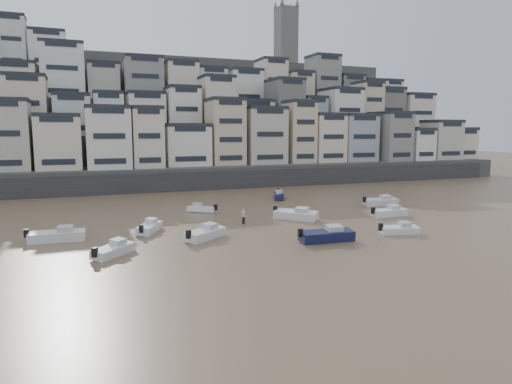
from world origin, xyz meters
name	(u,v)px	position (x,y,z in m)	size (l,w,h in m)	color
ground	(291,366)	(0.00, 0.00, 0.00)	(400.00, 400.00, 0.00)	brown
harbor_wall	(189,181)	(10.00, 65.00, 1.75)	(140.00, 3.00, 3.50)	#38383A
hillside	(172,123)	(14.73, 104.84, 13.01)	(141.04, 66.00, 50.00)	#4C4C47
boat_a	(327,233)	(13.79, 20.70, 0.82)	(6.03, 1.97, 1.64)	#13183B
boat_b	(399,228)	(22.69, 20.82, 0.61)	(4.44, 1.45, 1.21)	silver
boat_c	(205,232)	(2.83, 26.10, 0.75)	(5.50, 1.80, 1.50)	silver
boat_d	(389,211)	(28.13, 29.69, 0.73)	(5.36, 1.75, 1.46)	silver
boat_e	(296,213)	(15.95, 32.05, 0.81)	(5.95, 1.95, 1.62)	silver
boat_f	(149,226)	(-2.03, 31.43, 0.69)	(5.07, 1.66, 1.38)	silver
boat_g	(381,200)	(32.37, 37.20, 0.77)	(5.63, 1.84, 1.54)	silver
boat_h	(202,208)	(6.39, 41.49, 0.59)	(4.33, 1.42, 1.18)	silver
boat_i	(279,194)	(21.21, 48.97, 0.72)	(5.24, 1.72, 1.43)	#151842
boat_j	(113,248)	(-6.34, 22.92, 0.66)	(4.86, 1.59, 1.33)	silver
boat_k	(57,234)	(-11.19, 30.39, 0.79)	(5.80, 1.90, 1.58)	silver
person_pink	(243,216)	(9.03, 31.97, 0.87)	(0.44, 0.44, 1.74)	#CF9F92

